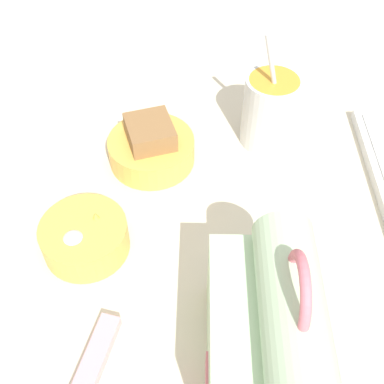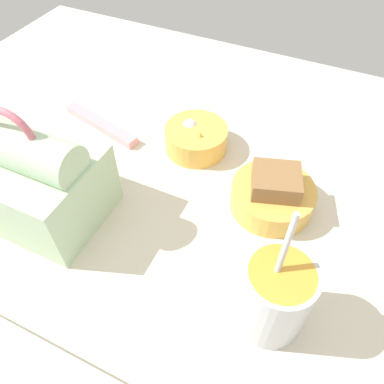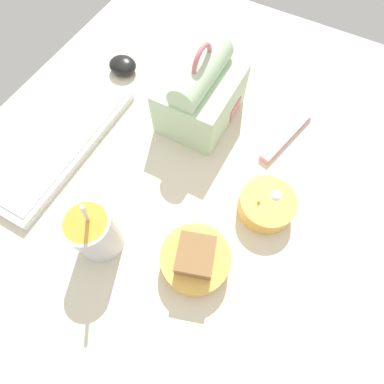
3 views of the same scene
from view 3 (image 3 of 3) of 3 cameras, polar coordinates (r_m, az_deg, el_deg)
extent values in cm
cube|color=beige|center=(65.65, -0.56, -2.42)|extent=(140.00, 110.00, 2.00)
cube|color=silver|center=(77.22, -23.38, 8.37)|extent=(40.66, 13.15, 1.80)
cube|color=white|center=(76.42, -23.67, 8.80)|extent=(37.41, 10.78, 0.30)
cube|color=#B7D6AD|center=(72.90, 1.63, 17.23)|extent=(19.41, 15.24, 11.61)
cylinder|color=#B7D6AD|center=(67.53, 1.81, 21.58)|extent=(18.44, 6.38, 6.38)
cube|color=#DB707F|center=(75.09, 8.25, 15.34)|extent=(5.43, 0.30, 3.48)
torus|color=#DB707F|center=(65.60, 1.89, 23.41)|extent=(7.79, 1.00, 7.79)
cylinder|color=silver|center=(59.04, -17.97, -7.41)|extent=(8.66, 8.66, 11.74)
cylinder|color=gold|center=(54.04, -19.62, -5.56)|extent=(7.62, 7.62, 0.60)
cylinder|color=silver|center=(52.54, -19.37, -4.62)|extent=(0.70, 3.94, 13.27)
cylinder|color=#EAB24C|center=(58.74, 0.65, -12.75)|extent=(13.35, 13.35, 4.28)
cube|color=olive|center=(56.45, 0.68, -12.23)|extent=(9.05, 8.62, 5.99)
cylinder|color=#EAB24C|center=(63.93, 13.97, -2.40)|extent=(11.54, 11.54, 4.59)
ellipsoid|color=white|center=(63.74, 15.48, -1.06)|extent=(3.14, 3.14, 3.69)
cone|color=#EFBC47|center=(62.13, 12.39, -2.39)|extent=(5.22, 5.22, 3.90)
sphere|color=black|center=(64.30, 16.92, -3.47)|extent=(1.39, 1.39, 1.39)
sphere|color=black|center=(64.47, 16.53, -2.86)|extent=(1.39, 1.39, 1.39)
sphere|color=black|center=(64.44, 15.89, -2.50)|extent=(1.39, 1.39, 1.39)
sphere|color=black|center=(64.22, 15.18, -2.50)|extent=(1.39, 1.39, 1.39)
ellipsoid|color=black|center=(88.60, -13.07, 22.46)|extent=(6.57, 7.40, 3.73)
cube|color=pink|center=(75.95, 17.55, 10.19)|extent=(18.44, 6.77, 1.60)
camera|label=1|loc=(0.67, 31.65, 55.70)|focal=45.00mm
camera|label=2|loc=(0.48, -59.34, 25.21)|focal=35.00mm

